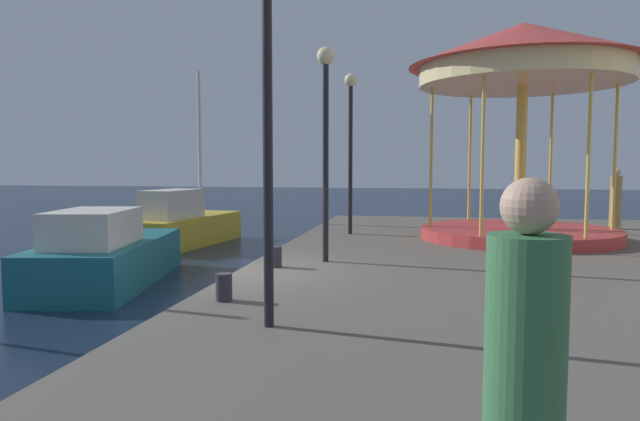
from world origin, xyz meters
TOP-DOWN VIEW (x-y plane):
  - ground_plane at (0.00, 0.00)m, footprint 120.00×120.00m
  - quay_dock at (6.01, 0.00)m, footprint 12.02×23.81m
  - motorboat_teal at (-3.80, 1.71)m, footprint 3.01×5.39m
  - sailboat_yellow at (-4.75, 8.10)m, footprint 2.37×5.31m
  - carousel at (5.89, 5.62)m, footprint 5.93×5.93m
  - lamp_post_near_edge at (1.60, -3.57)m, footprint 0.36×0.36m
  - lamp_post_mid_promenade at (1.46, 1.19)m, footprint 0.36×0.36m
  - lamp_post_far_end at (1.33, 5.95)m, footprint 0.36×0.36m
  - bollard_south at (0.62, 0.38)m, footprint 0.24×0.24m
  - bollard_center at (0.60, -2.42)m, footprint 0.24×0.24m
  - person_far_corner at (3.89, -7.68)m, footprint 0.34×0.34m
  - person_by_the_water at (9.22, 8.76)m, footprint 0.34×0.34m

SIDE VIEW (x-z plane):
  - ground_plane at x=0.00m, z-range 0.00..0.00m
  - quay_dock at x=6.01m, z-range 0.00..0.80m
  - motorboat_teal at x=-3.80m, z-range -0.21..1.58m
  - sailboat_yellow at x=-4.75m, z-range -2.31..3.80m
  - bollard_south at x=0.62m, z-range 0.80..1.20m
  - bollard_center at x=0.60m, z-range 0.80..1.20m
  - person_by_the_water at x=9.22m, z-range 0.74..2.62m
  - person_far_corner at x=3.89m, z-range 0.74..2.66m
  - lamp_post_near_edge at x=1.60m, z-range 1.58..5.83m
  - lamp_post_mid_promenade at x=1.46m, z-range 1.59..5.91m
  - lamp_post_far_end at x=1.33m, z-range 1.61..6.15m
  - carousel at x=5.89m, z-range 2.23..7.88m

